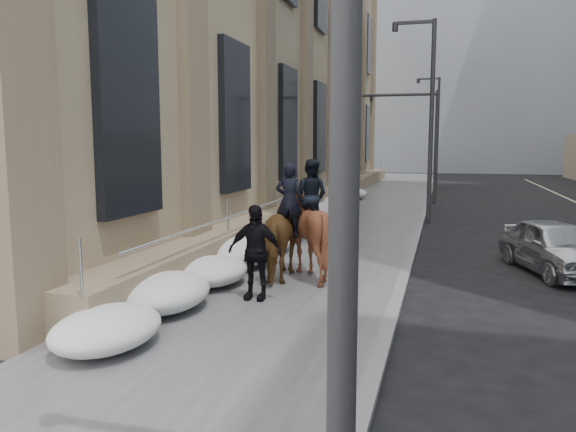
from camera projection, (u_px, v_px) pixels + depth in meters
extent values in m
plane|color=black|center=(240.00, 323.00, 10.09)|extent=(140.00, 140.00, 0.00)
cube|color=#4C4C4E|center=(340.00, 234.00, 19.64)|extent=(5.00, 80.00, 0.12)
cube|color=slate|center=(416.00, 237.00, 18.95)|extent=(0.24, 80.00, 0.12)
cube|color=#867558|center=(276.00, 32.00, 29.45)|extent=(5.00, 44.00, 18.00)
cube|color=#7C6550|center=(332.00, 196.00, 29.74)|extent=(1.10, 44.00, 0.90)
cylinder|color=silver|center=(340.00, 179.00, 29.51)|extent=(0.06, 42.00, 0.06)
cube|color=#7C6550|center=(261.00, 1.00, 19.36)|extent=(0.70, 1.20, 16.20)
cube|color=black|center=(288.00, 124.00, 22.72)|extent=(0.20, 2.20, 4.50)
cube|color=slate|center=(453.00, 49.00, 64.56)|extent=(30.00, 12.00, 28.00)
cube|color=gray|center=(377.00, 95.00, 79.20)|extent=(24.00, 12.00, 20.00)
cylinder|color=#2D2D30|center=(431.00, 123.00, 22.19)|extent=(0.18, 0.18, 8.00)
cube|color=#2D2D30|center=(413.00, 22.00, 21.90)|extent=(1.60, 0.15, 0.12)
cylinder|color=#2D2D30|center=(395.00, 27.00, 22.10)|extent=(0.24, 0.24, 0.30)
cylinder|color=#2D2D30|center=(438.00, 133.00, 41.30)|extent=(0.18, 0.18, 8.00)
cube|color=#2D2D30|center=(428.00, 79.00, 41.01)|extent=(1.60, 0.15, 0.12)
cylinder|color=#2D2D30|center=(418.00, 81.00, 41.21)|extent=(0.24, 0.24, 0.30)
cylinder|color=#2D2D30|center=(436.00, 147.00, 29.93)|extent=(0.20, 0.20, 6.00)
cylinder|color=#2D2D30|center=(399.00, 95.00, 30.10)|extent=(4.00, 0.16, 0.16)
imported|color=black|center=(371.00, 105.00, 30.57)|extent=(0.18, 0.22, 1.10)
ellipsoid|color=white|center=(166.00, 292.00, 10.42)|extent=(1.50, 2.10, 0.68)
ellipsoid|color=white|center=(243.00, 252.00, 14.23)|extent=(1.60, 2.20, 0.72)
ellipsoid|color=white|center=(283.00, 230.00, 18.08)|extent=(1.40, 2.00, 0.64)
ellipsoid|color=white|center=(315.00, 213.00, 21.85)|extent=(1.70, 2.30, 0.76)
ellipsoid|color=white|center=(332.00, 204.00, 25.71)|extent=(1.50, 2.10, 0.66)
imported|color=#4E3217|center=(290.00, 236.00, 12.86)|extent=(1.31, 2.43, 1.96)
imported|color=black|center=(292.00, 200.00, 12.90)|extent=(0.67, 0.48, 1.72)
imported|color=#492314|center=(308.00, 231.00, 13.06)|extent=(2.01, 2.19, 2.15)
imported|color=black|center=(310.00, 196.00, 13.10)|extent=(0.93, 0.77, 1.72)
imported|color=black|center=(255.00, 252.00, 11.11)|extent=(1.12, 0.48, 1.90)
imported|color=#A5A7AD|center=(555.00, 246.00, 13.90)|extent=(2.62, 4.24, 1.35)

